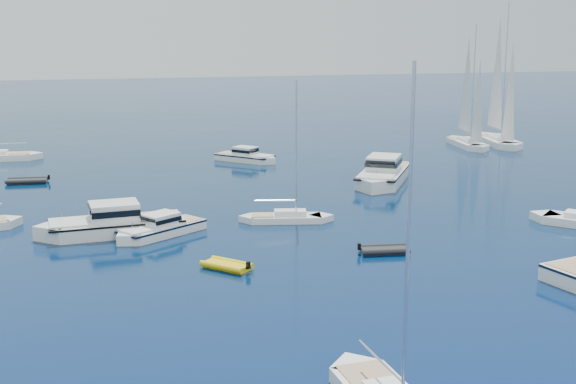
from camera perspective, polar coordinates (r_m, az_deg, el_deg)
name	(u,v)px	position (r m, az deg, el deg)	size (l,w,h in m)	color
ground	(430,329)	(39.72, 10.70, -10.12)	(400.00, 400.00, 0.00)	#081A54
motor_cruiser_left	(160,235)	(56.57, -9.67, -3.25)	(2.46, 8.03, 2.11)	white
motor_cruiser_centre	(112,234)	(57.61, -13.14, -3.12)	(3.56, 11.64, 3.06)	silver
motor_cruiser_distant	(383,182)	(75.26, 7.17, 0.72)	(3.94, 12.87, 3.38)	silver
motor_cruiser_horizon	(246,161)	(86.56, -3.15, 2.32)	(2.51, 8.20, 2.15)	white
sailboat_centre	(286,222)	(59.70, -0.14, -2.24)	(2.04, 7.85, 11.54)	silver
sailboat_sails_r	(467,146)	(100.09, 13.35, 3.37)	(2.83, 10.87, 15.98)	white
sailboat_sails_far	(497,144)	(102.87, 15.48, 3.49)	(3.32, 12.77, 18.78)	white
tender_yellow	(227,269)	(48.40, -4.65, -5.80)	(1.86, 3.34, 0.95)	yellow
tender_grey_near	(384,253)	(51.94, 7.25, -4.58)	(1.91, 3.45, 0.95)	black
tender_grey_far	(27,183)	(78.76, -19.07, 0.65)	(2.23, 4.15, 0.95)	black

